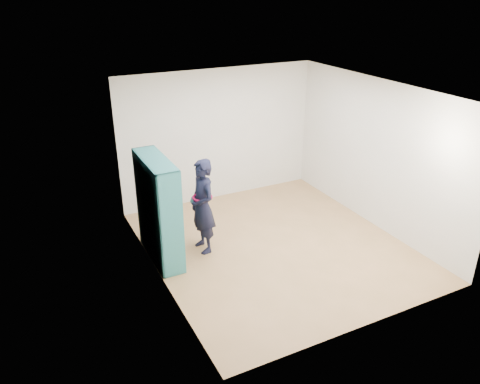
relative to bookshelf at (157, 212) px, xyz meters
name	(u,v)px	position (x,y,z in m)	size (l,w,h in m)	color
floor	(275,246)	(1.84, -0.53, -0.81)	(4.50, 4.50, 0.00)	#997445
ceiling	(281,91)	(1.84, -0.53, 1.79)	(4.50, 4.50, 0.00)	white
wall_left	(155,198)	(-0.16, -0.53, 0.49)	(0.02, 4.50, 2.60)	silver
wall_right	(377,155)	(3.84, -0.53, 0.49)	(0.02, 4.50, 2.60)	silver
wall_back	(219,135)	(1.84, 1.72, 0.49)	(4.00, 0.02, 2.60)	silver
wall_front	(376,238)	(1.84, -2.78, 0.49)	(4.00, 0.02, 2.60)	silver
bookshelf	(157,212)	(0.00, 0.00, 0.00)	(0.37, 1.26, 1.67)	teal
person	(203,206)	(0.72, -0.09, -0.02)	(0.41, 0.59, 1.57)	black
smartphone	(192,200)	(0.58, -0.02, 0.08)	(0.04, 0.10, 0.13)	silver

